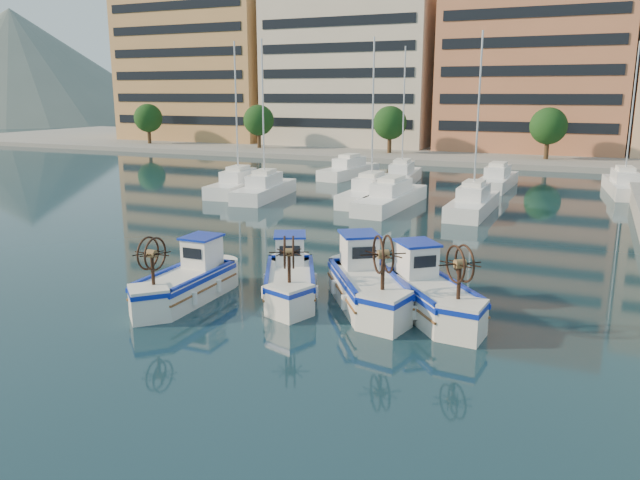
{
  "coord_description": "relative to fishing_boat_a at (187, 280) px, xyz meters",
  "views": [
    {
      "loc": [
        8.86,
        -19.56,
        7.77
      ],
      "look_at": [
        -1.75,
        4.62,
        1.5
      ],
      "focal_mm": 35.0,
      "sensor_mm": 36.0,
      "label": 1
    }
  ],
  "objects": [
    {
      "name": "waterfront",
      "position": [
        14.18,
        65.77,
        10.3
      ],
      "size": [
        180.0,
        40.0,
        25.6
      ],
      "color": "gray",
      "rests_on": "ground"
    },
    {
      "name": "fishing_boat_d",
      "position": [
        8.85,
        2.18,
        0.04
      ],
      "size": [
        4.51,
        4.84,
        3.05
      ],
      "rotation": [
        0.0,
        0.0,
        0.7
      ],
      "color": "silver",
      "rests_on": "ground"
    },
    {
      "name": "fishing_boat_c",
      "position": [
        6.47,
        2.19,
        0.07
      ],
      "size": [
        4.42,
        5.18,
        3.17
      ],
      "rotation": [
        0.0,
        0.0,
        0.59
      ],
      "color": "silver",
      "rests_on": "ground"
    },
    {
      "name": "fishing_boat_a",
      "position": [
        0.0,
        0.0,
        0.0
      ],
      "size": [
        1.94,
        4.67,
        2.9
      ],
      "rotation": [
        0.0,
        0.0,
        0.01
      ],
      "color": "silver",
      "rests_on": "ground"
    },
    {
      "name": "fishing_boat_b",
      "position": [
        3.4,
        1.97,
        -0.01
      ],
      "size": [
        3.6,
        4.76,
        2.87
      ],
      "rotation": [
        0.0,
        0.0,
        0.45
      ],
      "color": "silver",
      "rests_on": "ground"
    },
    {
      "name": "yacht_marina",
      "position": [
        2.33,
        28.51,
        -0.27
      ],
      "size": [
        38.4,
        22.87,
        11.5
      ],
      "color": "white",
      "rests_on": "ground"
    },
    {
      "name": "ground",
      "position": [
        4.94,
        0.73,
        -0.8
      ],
      "size": [
        300.0,
        300.0,
        0.0
      ],
      "primitive_type": "plane",
      "color": "#18313F",
      "rests_on": "ground"
    },
    {
      "name": "hill_west",
      "position": [
        -135.06,
        110.73,
        -0.8
      ],
      "size": [
        180.0,
        180.0,
        60.0
      ],
      "primitive_type": "cone",
      "color": "slate",
      "rests_on": "ground"
    }
  ]
}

